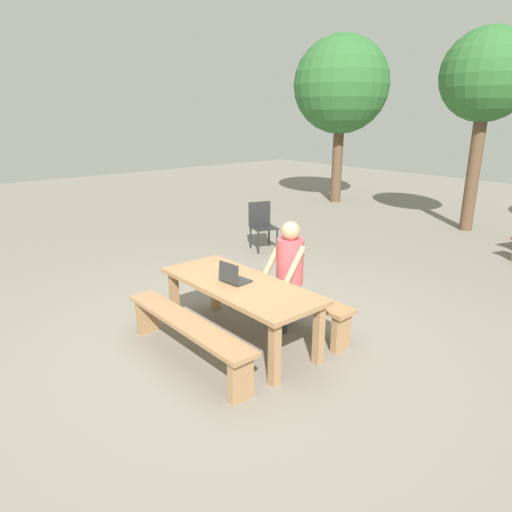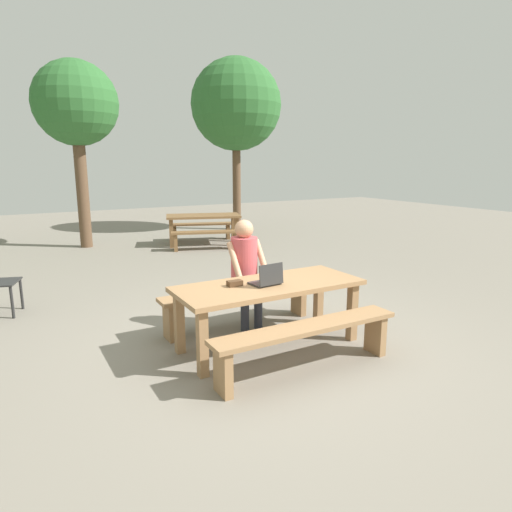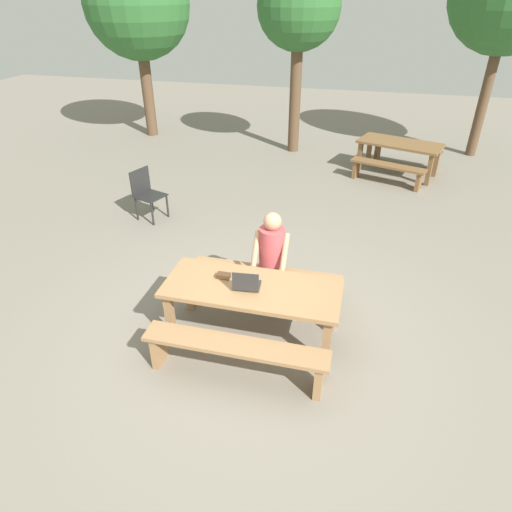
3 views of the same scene
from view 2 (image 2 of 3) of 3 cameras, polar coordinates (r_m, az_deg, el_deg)
ground_plane at (r=4.97m, az=1.62°, el=-11.30°), size 30.00×30.00×0.00m
picnic_table_front at (r=4.77m, az=1.66°, el=-4.62°), size 1.99×0.81×0.70m
bench_near at (r=4.30m, az=6.51°, el=-10.10°), size 1.95×0.30×0.46m
bench_far at (r=5.42m, az=-2.18°, el=-5.32°), size 1.95×0.30×0.46m
laptop at (r=4.66m, az=1.43°, el=-3.01°), size 0.31×0.27×0.24m
small_pouch at (r=4.64m, az=-2.72°, el=-3.48°), size 0.15×0.09×0.06m
person_seated at (r=5.32m, az=-1.34°, el=-1.05°), size 0.43×0.42×1.29m
picnic_table_mid at (r=10.75m, az=-6.71°, el=4.62°), size 1.88×1.31×0.71m
bench_mid_south at (r=10.12m, az=-6.39°, el=2.53°), size 1.56×0.78×0.42m
bench_mid_north at (r=11.46m, az=-6.94°, el=3.62°), size 1.56×0.78×0.42m
tree_left at (r=11.08m, az=-21.92°, el=17.28°), size 1.84×1.84×4.12m
tree_rear at (r=13.15m, az=-2.56°, el=18.56°), size 2.51×2.51×4.75m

